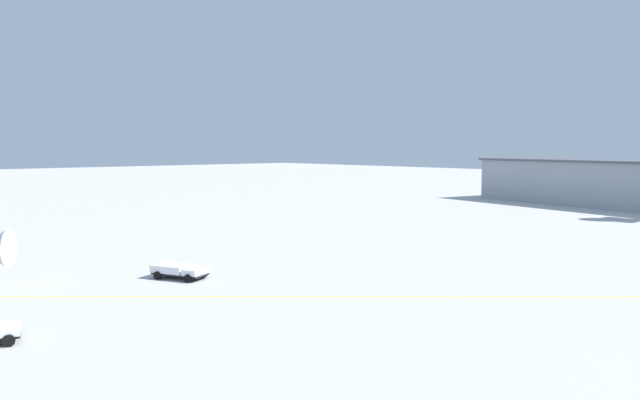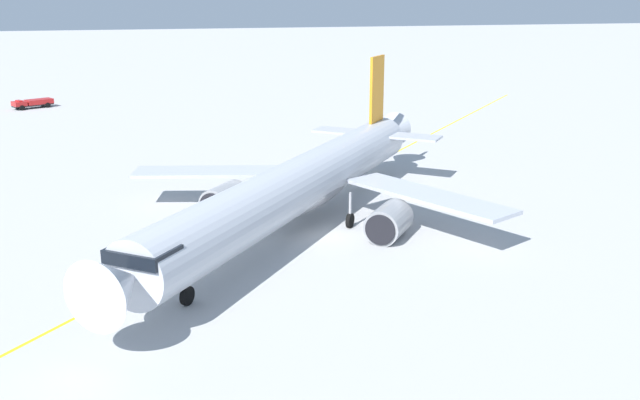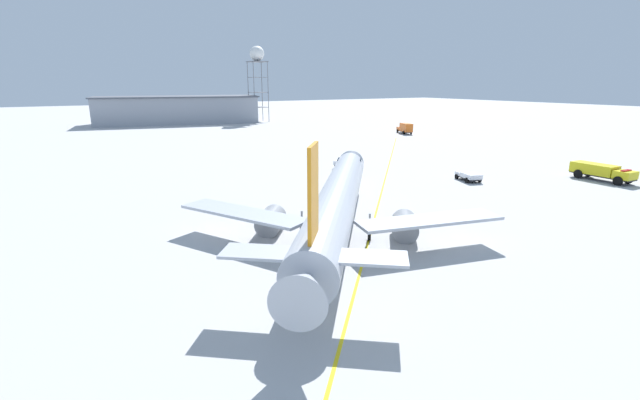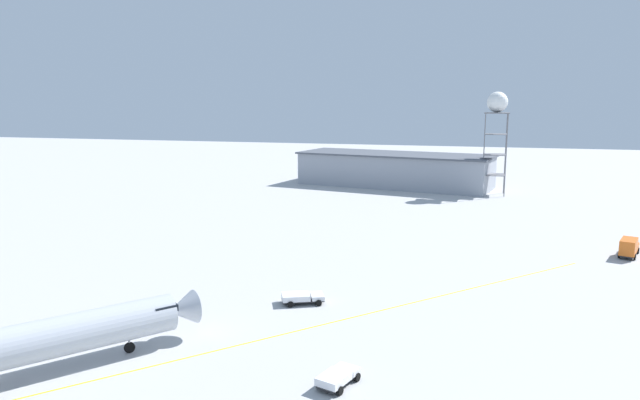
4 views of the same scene
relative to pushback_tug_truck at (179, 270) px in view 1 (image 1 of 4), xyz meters
name	(u,v)px [view 1 (image 1 of 4)]	position (x,y,z in m)	size (l,w,h in m)	color
pushback_tug_truck	(179,270)	(0.00, 0.00, 0.00)	(5.91, 4.51, 1.30)	#232326
terminal_shed	(610,183)	(-3.80, 106.49, 4.18)	(60.74, 30.88, 9.94)	#999EA8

